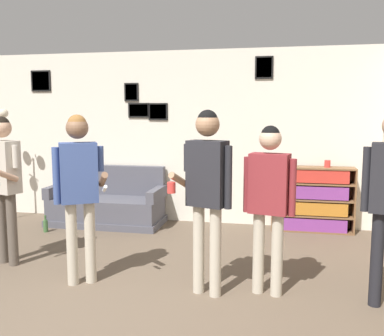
% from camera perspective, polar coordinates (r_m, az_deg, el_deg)
% --- Properties ---
extents(wall_back, '(8.69, 0.08, 2.70)m').
position_cam_1_polar(wall_back, '(6.84, -2.75, 4.16)').
color(wall_back, silver).
rests_on(wall_back, ground_plane).
extents(couch, '(1.77, 0.80, 0.89)m').
position_cam_1_polar(couch, '(6.89, -11.18, -4.87)').
color(couch, '#4C4C56').
rests_on(couch, ground_plane).
extents(bookshelf, '(1.18, 0.30, 0.95)m').
position_cam_1_polar(bookshelf, '(6.54, 15.76, -4.04)').
color(bookshelf, brown).
rests_on(bookshelf, ground_plane).
extents(person_player_foreground_left, '(0.48, 0.56, 1.70)m').
position_cam_1_polar(person_player_foreground_left, '(5.28, -23.79, -0.78)').
color(person_player_foreground_left, brown).
rests_on(person_player_foreground_left, ground_plane).
extents(person_player_foreground_center, '(0.60, 0.38, 1.72)m').
position_cam_1_polar(person_player_foreground_center, '(4.41, -14.84, -1.66)').
color(person_player_foreground_center, '#B7AD99').
rests_on(person_player_foreground_center, ground_plane).
extents(person_watcher_holding_cup, '(0.57, 0.40, 1.77)m').
position_cam_1_polar(person_watcher_holding_cup, '(4.00, 2.02, -1.86)').
color(person_watcher_holding_cup, '#B7AD99').
rests_on(person_watcher_holding_cup, ground_plane).
extents(person_spectator_near_bookshelf, '(0.49, 0.27, 1.62)m').
position_cam_1_polar(person_spectator_near_bookshelf, '(4.08, 10.24, -3.31)').
color(person_spectator_near_bookshelf, '#B7AD99').
rests_on(person_spectator_near_bookshelf, ground_plane).
extents(bottle_on_floor, '(0.07, 0.07, 0.25)m').
position_cam_1_polar(bottle_on_floor, '(6.68, -18.94, -7.25)').
color(bottle_on_floor, '#3D6638').
rests_on(bottle_on_floor, ground_plane).
extents(drinking_cup, '(0.08, 0.08, 0.10)m').
position_cam_1_polar(drinking_cup, '(6.48, 17.61, 0.54)').
color(drinking_cup, red).
rests_on(drinking_cup, bookshelf).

